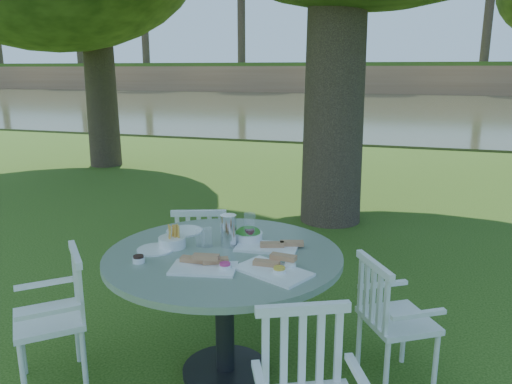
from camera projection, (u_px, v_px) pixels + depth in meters
ground at (249, 287)px, 4.56m from camera, size 140.00×140.00×0.00m
table at (224, 276)px, 3.11m from camera, size 1.46×1.46×0.84m
chair_ne at (386, 313)px, 3.05m from camera, size 0.55×0.56×0.83m
chair_nw at (201, 249)px, 4.09m from camera, size 0.54×0.53×0.86m
chair_sw at (62, 308)px, 3.09m from camera, size 0.59×0.59×0.85m
tableware at (224, 244)px, 3.11m from camera, size 1.15×0.85×0.21m
river at (389, 108)px, 25.85m from camera, size 100.00×28.00×0.12m
far_bank at (410, 3)px, 40.81m from camera, size 100.00×18.00×15.20m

